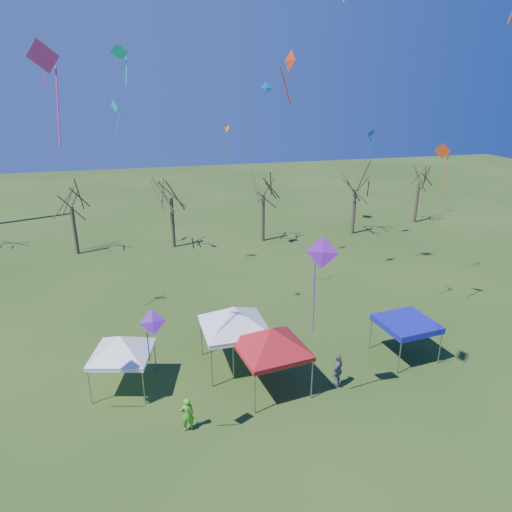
# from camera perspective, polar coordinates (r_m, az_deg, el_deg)

# --- Properties ---
(ground) EXTENTS (140.00, 140.00, 0.00)m
(ground) POSITION_cam_1_polar(r_m,az_deg,el_deg) (21.68, 2.47, -19.19)
(ground) COLOR #294115
(ground) RESTS_ON ground
(tree_1) EXTENTS (3.42, 3.42, 7.54)m
(tree_1) POSITION_cam_1_polar(r_m,az_deg,el_deg) (41.77, -22.37, 7.77)
(tree_1) COLOR #3D2D21
(tree_1) RESTS_ON ground
(tree_2) EXTENTS (3.71, 3.71, 8.18)m
(tree_2) POSITION_cam_1_polar(r_m,az_deg,el_deg) (41.10, -10.73, 9.47)
(tree_2) COLOR #3D2D21
(tree_2) RESTS_ON ground
(tree_3) EXTENTS (3.59, 3.59, 7.91)m
(tree_3) POSITION_cam_1_polar(r_m,az_deg,el_deg) (42.21, 0.91, 9.80)
(tree_3) COLOR #3D2D21
(tree_3) RESTS_ON ground
(tree_4) EXTENTS (3.58, 3.58, 7.89)m
(tree_4) POSITION_cam_1_polar(r_m,az_deg,el_deg) (45.52, 12.49, 10.08)
(tree_4) COLOR #3D2D21
(tree_4) RESTS_ON ground
(tree_5) EXTENTS (3.39, 3.39, 7.46)m
(tree_5) POSITION_cam_1_polar(r_m,az_deg,el_deg) (51.56, 19.90, 10.15)
(tree_5) COLOR #3D2D21
(tree_5) RESTS_ON ground
(tent_white_west) EXTENTS (3.62, 3.62, 3.31)m
(tent_white_west) POSITION_cam_1_polar(r_m,az_deg,el_deg) (22.65, -16.59, -10.00)
(tent_white_west) COLOR gray
(tent_white_west) RESTS_ON ground
(tent_white_mid) EXTENTS (4.50, 4.50, 3.97)m
(tent_white_mid) POSITION_cam_1_polar(r_m,az_deg,el_deg) (23.17, -2.78, -6.89)
(tent_white_mid) COLOR gray
(tent_white_mid) RESTS_ON ground
(tent_red) EXTENTS (4.29, 4.29, 3.82)m
(tent_red) POSITION_cam_1_polar(r_m,az_deg,el_deg) (21.52, 1.98, -9.53)
(tent_red) COLOR gray
(tent_red) RESTS_ON ground
(tent_blue) EXTENTS (3.01, 3.01, 2.15)m
(tent_blue) POSITION_cam_1_polar(r_m,az_deg,el_deg) (25.79, 18.29, -8.05)
(tent_blue) COLOR gray
(tent_blue) RESTS_ON ground
(person_grey) EXTENTS (1.06, 1.04, 1.79)m
(person_grey) POSITION_cam_1_polar(r_m,az_deg,el_deg) (23.14, 10.16, -13.89)
(person_grey) COLOR slate
(person_grey) RESTS_ON ground
(person_green) EXTENTS (0.63, 0.45, 1.60)m
(person_green) POSITION_cam_1_polar(r_m,az_deg,el_deg) (20.62, -8.59, -18.98)
(person_green) COLOR #51C920
(person_green) RESTS_ON ground
(kite_17) EXTENTS (0.80, 0.96, 2.98)m
(kite_17) POSITION_cam_1_polar(r_m,az_deg,el_deg) (28.78, 22.32, 11.95)
(kite_17) COLOR #E34015
(kite_17) RESTS_ON ground
(kite_12) EXTENTS (1.05, 0.85, 2.84)m
(kite_12) POSITION_cam_1_polar(r_m,az_deg,el_deg) (42.61, 14.15, 14.59)
(kite_12) COLOR blue
(kite_12) RESTS_ON ground
(kite_13) EXTENTS (0.83, 0.98, 2.50)m
(kite_13) POSITION_cam_1_polar(r_m,az_deg,el_deg) (37.01, -17.24, 17.42)
(kite_13) COLOR #0DCBBD
(kite_13) RESTS_ON ground
(kite_8) EXTENTS (1.30, 0.96, 3.45)m
(kite_8) POSITION_cam_1_polar(r_m,az_deg,el_deg) (17.69, -25.00, 21.59)
(kite_8) COLOR #D9308B
(kite_8) RESTS_ON ground
(kite_19) EXTENTS (0.89, 0.61, 2.32)m
(kite_19) POSITION_cam_1_polar(r_m,az_deg,el_deg) (34.64, 1.30, 20.17)
(kite_19) COLOR #137DD0
(kite_19) RESTS_ON ground
(kite_2) EXTENTS (1.32, 1.32, 2.82)m
(kite_2) POSITION_cam_1_polar(r_m,az_deg,el_deg) (39.56, -24.81, 21.87)
(kite_2) COLOR #E23275
(kite_2) RESTS_ON ground
(kite_11) EXTENTS (1.34, 1.07, 2.52)m
(kite_11) POSITION_cam_1_polar(r_m,az_deg,el_deg) (33.08, -16.70, 23.26)
(kite_11) COLOR #0DCFBB
(kite_11) RESTS_ON ground
(kite_27) EXTENTS (0.56, 0.87, 2.12)m
(kite_27) POSITION_cam_1_polar(r_m,az_deg,el_deg) (19.93, 4.15, 23.07)
(kite_27) COLOR red
(kite_27) RESTS_ON ground
(kite_1) EXTENTS (0.95, 0.62, 2.11)m
(kite_1) POSITION_cam_1_polar(r_m,az_deg,el_deg) (16.71, -12.81, -8.13)
(kite_1) COLOR #6919B0
(kite_1) RESTS_ON ground
(kite_22) EXTENTS (0.79, 0.91, 2.64)m
(kite_22) POSITION_cam_1_polar(r_m,az_deg,el_deg) (37.59, -3.73, 15.51)
(kite_22) COLOR orange
(kite_22) RESTS_ON ground
(kite_5) EXTENTS (1.34, 0.96, 4.30)m
(kite_5) POSITION_cam_1_polar(r_m,az_deg,el_deg) (18.13, 8.25, 0.27)
(kite_5) COLOR purple
(kite_5) RESTS_ON ground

